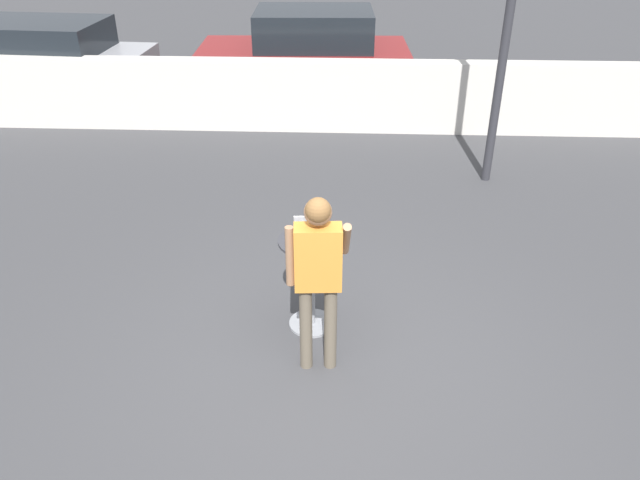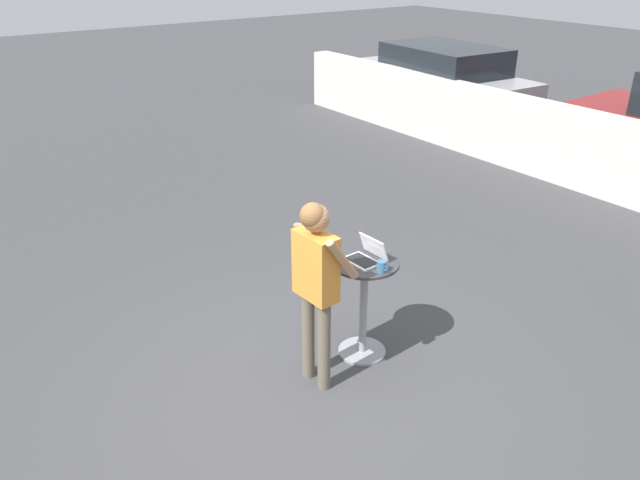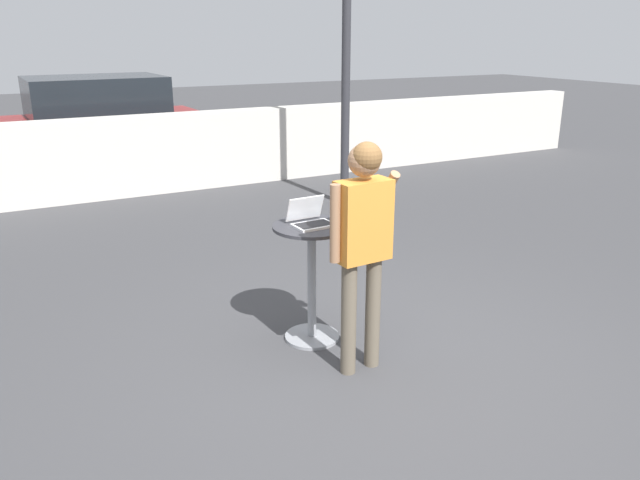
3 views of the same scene
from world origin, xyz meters
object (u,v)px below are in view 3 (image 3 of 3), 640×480
(coffee_mug, at_px, (338,215))
(street_lamp, at_px, (347,18))
(cafe_table, at_px, (312,271))
(parked_car_further_down, at_px, (91,125))
(standing_person, at_px, (363,230))
(laptop, at_px, (311,219))

(coffee_mug, xyz_separation_m, street_lamp, (2.10, 3.50, 1.53))
(cafe_table, height_order, parked_car_further_down, parked_car_further_down)
(coffee_mug, relative_size, parked_car_further_down, 0.03)
(cafe_table, height_order, street_lamp, street_lamp)
(standing_person, bearing_deg, street_lamp, 61.32)
(standing_person, bearing_deg, coffee_mug, 77.13)
(cafe_table, distance_m, coffee_mug, 0.48)
(laptop, height_order, standing_person, standing_person)
(standing_person, xyz_separation_m, street_lamp, (2.23, 4.08, 1.47))
(street_lamp, bearing_deg, coffee_mug, -120.96)
(parked_car_further_down, relative_size, street_lamp, 1.05)
(coffee_mug, height_order, parked_car_further_down, parked_car_further_down)
(laptop, distance_m, street_lamp, 4.46)
(coffee_mug, distance_m, standing_person, 0.60)
(laptop, bearing_deg, parked_car_further_down, 93.88)
(cafe_table, distance_m, standing_person, 0.77)
(parked_car_further_down, height_order, street_lamp, street_lamp)
(standing_person, height_order, parked_car_further_down, standing_person)
(cafe_table, relative_size, laptop, 3.01)
(parked_car_further_down, bearing_deg, coffee_mug, -84.37)
(laptop, height_order, street_lamp, street_lamp)
(cafe_table, relative_size, parked_car_further_down, 0.24)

